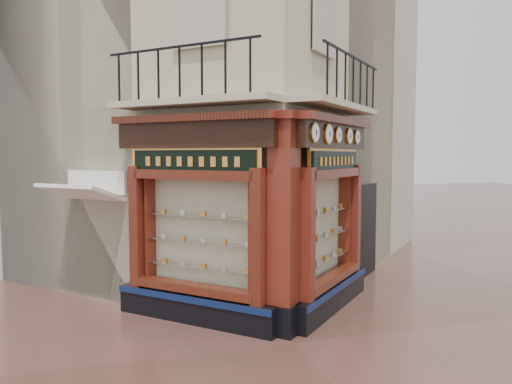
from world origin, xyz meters
name	(u,v)px	position (x,y,z in m)	size (l,w,h in m)	color
ground	(293,343)	(0.00, 0.00, 0.00)	(80.00, 80.00, 0.00)	#533226
main_building	(217,56)	(0.00, 6.16, 6.00)	(8.00, 8.00, 12.00)	#C1B796
neighbour_left	(124,82)	(-2.47, 8.63, 5.50)	(8.00, 8.00, 11.00)	#B3AA9C
neighbour_right	(273,88)	(2.47, 8.63, 5.50)	(8.00, 8.00, 11.00)	#B3AA9C
shopfront_left	(195,220)	(-1.41, 1.57, 1.98)	(2.86, 2.86, 3.98)	black
shopfront_right	(331,215)	(1.41, 1.57, 1.98)	(2.86, 2.86, 3.98)	black
corner_pilaster	(284,227)	(0.00, 0.50, 1.95)	(0.85, 0.85, 3.98)	black
balcony	(267,103)	(0.00, 1.49, 4.22)	(5.94, 2.97, 1.03)	#C1B796
clock_a	(315,133)	(0.56, 0.46, 3.62)	(0.29, 0.29, 0.36)	gold
clock_b	(328,134)	(1.05, 0.95, 3.62)	(0.31, 0.31, 0.38)	gold
clock_c	(338,135)	(1.45, 1.34, 3.62)	(0.26, 0.26, 0.32)	gold
clock_d	(349,136)	(1.94, 1.84, 3.62)	(0.28, 0.28, 0.34)	gold
clock_e	(357,137)	(2.33, 2.22, 3.62)	(0.26, 0.26, 0.32)	gold
awning	(83,305)	(-3.56, 3.35, 0.00)	(1.70, 1.02, 0.08)	white
signboard_left	(192,161)	(-1.46, 1.51, 3.10)	(2.13, 2.13, 0.57)	gold
signboard_right	(335,161)	(1.46, 1.51, 3.10)	(1.96, 1.96, 0.52)	gold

